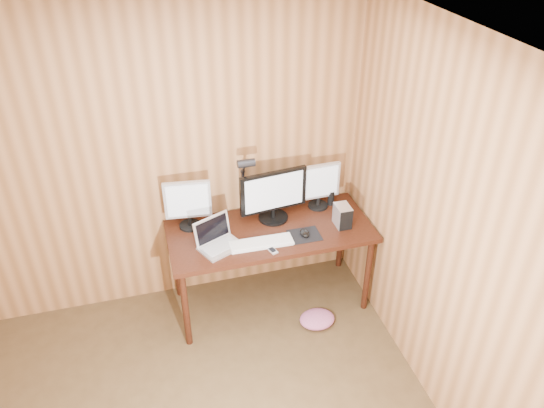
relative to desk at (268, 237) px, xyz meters
name	(u,v)px	position (x,y,z in m)	size (l,w,h in m)	color
room_shell	(166,376)	(-0.93, -1.70, 0.62)	(4.00, 4.00, 4.00)	#50391E
desk	(268,237)	(0.00, 0.00, 0.00)	(1.60, 0.70, 0.75)	black
monitor_center	(273,195)	(0.06, 0.07, 0.34)	(0.55, 0.24, 0.43)	black
monitor_left	(188,203)	(-0.60, 0.14, 0.34)	(0.36, 0.17, 0.41)	black
monitor_right	(319,185)	(0.47, 0.14, 0.33)	(0.35, 0.17, 0.40)	black
laptop	(217,240)	(-0.44, -0.16, 0.18)	(0.38, 0.34, 0.22)	silver
keyboard	(261,243)	(-0.11, -0.24, 0.13)	(0.48, 0.16, 0.02)	white
mousepad	(305,235)	(0.23, -0.22, 0.12)	(0.24, 0.20, 0.00)	black
mouse	(305,233)	(0.23, -0.22, 0.14)	(0.07, 0.11, 0.04)	black
hard_drive	(343,216)	(0.57, -0.16, 0.21)	(0.11, 0.16, 0.18)	silver
phone	(272,250)	(-0.06, -0.34, 0.13)	(0.07, 0.10, 0.01)	silver
speaker	(331,198)	(0.59, 0.14, 0.19)	(0.05, 0.05, 0.13)	black
desk_lamp	(245,177)	(-0.14, 0.16, 0.49)	(0.13, 0.19, 0.59)	black
fabric_pile	(317,319)	(0.29, -0.43, -0.58)	(0.29, 0.24, 0.09)	#B95984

